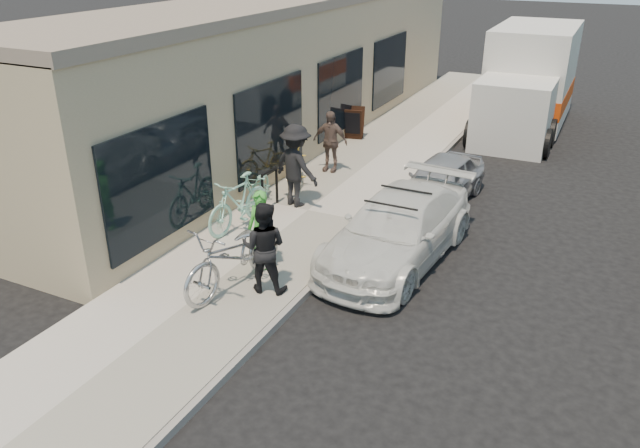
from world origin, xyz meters
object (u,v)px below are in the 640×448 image
(sedan_silver, at_px, (441,181))
(cruiser_bike_a, at_px, (238,202))
(bike_rack, at_px, (270,185))
(sedan_white, at_px, (398,229))
(cruiser_bike_b, at_px, (259,188))
(bystander_b, at_px, (330,141))
(moving_truck, at_px, (528,84))
(tandem_bike, at_px, (235,255))
(cruiser_bike_c, at_px, (298,166))
(bystander_a, at_px, (296,166))
(sandwich_board, at_px, (354,123))
(man_standing, at_px, (264,247))
(woman_rider, at_px, (261,230))

(sedan_silver, xyz_separation_m, cruiser_bike_a, (-3.27, -3.54, 0.17))
(bike_rack, height_order, sedan_white, sedan_white)
(cruiser_bike_b, height_order, bystander_b, bystander_b)
(bike_rack, relative_size, bystander_b, 0.55)
(moving_truck, distance_m, tandem_bike, 13.50)
(sedan_white, height_order, cruiser_bike_a, sedan_white)
(moving_truck, relative_size, cruiser_bike_a, 3.43)
(cruiser_bike_b, bearing_deg, moving_truck, 52.18)
(cruiser_bike_c, relative_size, bystander_a, 0.81)
(sandwich_board, height_order, cruiser_bike_c, sandwich_board)
(sedan_white, height_order, man_standing, man_standing)
(man_standing, distance_m, cruiser_bike_c, 5.11)
(sandwich_board, relative_size, tandem_bike, 0.40)
(bike_rack, bearing_deg, sedan_silver, 35.20)
(man_standing, bearing_deg, tandem_bike, 5.11)
(woman_rider, xyz_separation_m, man_standing, (0.48, -0.68, 0.07))
(sandwich_board, relative_size, sedan_silver, 0.29)
(sedan_white, height_order, woman_rider, woman_rider)
(cruiser_bike_a, relative_size, cruiser_bike_c, 1.25)
(tandem_bike, bearing_deg, sandwich_board, 109.47)
(cruiser_bike_a, bearing_deg, cruiser_bike_c, 98.64)
(man_standing, xyz_separation_m, cruiser_bike_c, (-1.89, 4.73, -0.35))
(cruiser_bike_b, xyz_separation_m, cruiser_bike_c, (0.16, 1.57, 0.04))
(sedan_silver, height_order, man_standing, man_standing)
(man_standing, xyz_separation_m, bystander_a, (-1.30, 3.55, 0.13))
(cruiser_bike_a, xyz_separation_m, bystander_a, (0.48, 1.62, 0.37))
(sedan_white, bearing_deg, bystander_a, 161.42)
(woman_rider, xyz_separation_m, bystander_b, (-1.13, 5.30, 0.05))
(sandwich_board, height_order, moving_truck, moving_truck)
(man_standing, height_order, cruiser_bike_b, man_standing)
(sandwich_board, height_order, cruiser_bike_b, sandwich_board)
(cruiser_bike_b, height_order, cruiser_bike_c, cruiser_bike_c)
(woman_rider, height_order, bystander_a, bystander_a)
(cruiser_bike_c, bearing_deg, man_standing, -93.03)
(cruiser_bike_a, bearing_deg, woman_rider, -37.31)
(bike_rack, distance_m, bystander_a, 0.73)
(man_standing, bearing_deg, sedan_silver, -119.37)
(sedan_white, xyz_separation_m, bystander_b, (-3.17, 3.65, 0.30))
(bike_rack, relative_size, bystander_a, 0.47)
(woman_rider, bearing_deg, cruiser_bike_b, 124.16)
(man_standing, bearing_deg, bystander_b, -89.11)
(sedan_white, distance_m, man_standing, 2.82)
(moving_truck, xyz_separation_m, bystander_b, (-3.71, -7.09, -0.46))
(cruiser_bike_c, bearing_deg, moving_truck, 39.67)
(sandwich_board, bearing_deg, moving_truck, 32.26)
(bystander_b, bearing_deg, tandem_bike, -83.20)
(bike_rack, bearing_deg, man_standing, -60.91)
(sedan_white, bearing_deg, moving_truck, 91.86)
(sedan_silver, bearing_deg, bystander_b, 176.73)
(woman_rider, distance_m, bystander_b, 5.42)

